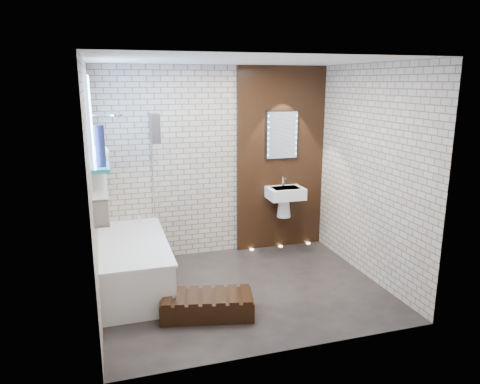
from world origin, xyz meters
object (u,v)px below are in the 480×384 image
object	(u,v)px
bathtub	(133,264)
led_mirror	(282,135)
walnut_step	(207,306)
washbasin	(285,197)
bath_screen	(156,173)

from	to	relation	value
bathtub	led_mirror	distance (m)	2.68
bathtub	walnut_step	xyz separation A→B (m)	(0.68, -0.91, -0.19)
bathtub	washbasin	size ratio (longest dim) A/B	3.00
washbasin	led_mirror	world-z (taller)	led_mirror
bath_screen	walnut_step	size ratio (longest dim) A/B	1.47
bathtub	walnut_step	bearing A→B (deg)	-53.39
bathtub	bath_screen	size ratio (longest dim) A/B	1.24
led_mirror	washbasin	bearing A→B (deg)	-90.00
bath_screen	led_mirror	bearing A→B (deg)	10.66
bath_screen	washbasin	bearing A→B (deg)	5.78
bathtub	bath_screen	xyz separation A→B (m)	(0.35, 0.44, 0.99)
led_mirror	bathtub	bearing A→B (deg)	-160.22
bathtub	walnut_step	size ratio (longest dim) A/B	1.83
bathtub	washbasin	distance (m)	2.32
bathtub	led_mirror	world-z (taller)	led_mirror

